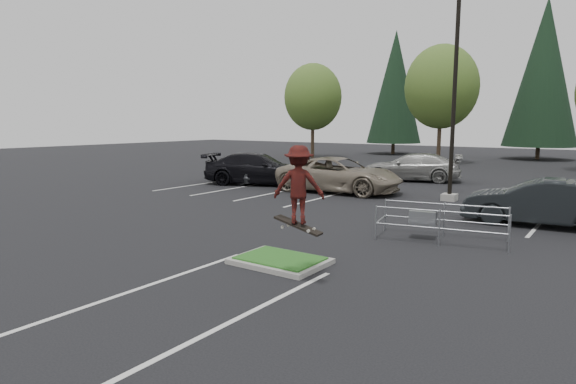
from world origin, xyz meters
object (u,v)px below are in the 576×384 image
Objects in this scene: light_pole at (454,96)px; skateboarder at (298,185)px; cart_corral at (427,218)px; decid_a at (313,99)px; conif_a at (395,87)px; decid_b at (441,90)px; conif_b at (544,73)px; car_l_black at (256,169)px; car_far_silver at (413,167)px; car_l_tan at (339,175)px; car_r_charc at (540,202)px; car_l_grey at (236,170)px.

light_pole reaches higher than skateboarder.
light_pole is 2.66× the size of cart_corral.
conif_a is (4.01, 9.97, 1.52)m from decid_a.
skateboarder is at bearing -58.24° from decid_a.
light_pole is at bearing -70.65° from decid_b.
conif_b reaches higher than decid_a.
cart_corral is (8.11, -26.05, -5.40)m from decid_b.
conif_b is 41.91m from skateboarder.
decid_b is 5.22× the size of skateboarder.
conif_a is 29.45m from car_l_black.
decid_b is 13.82m from car_far_silver.
car_l_tan is (-4.78, -29.00, -6.99)m from conif_b.
car_l_black is at bearing 138.44° from cart_corral.
car_r_charc is (9.28, -2.99, -0.07)m from car_l_tan.
conif_b is 2.42× the size of car_l_black.
conif_b reaches higher than car_far_silver.
light_pole reaches higher than car_far_silver.
conif_b reaches higher than skateboarder.
conif_b reaches higher than conif_a.
car_l_black is at bearing -177.27° from light_pole.
conif_a is at bearing -155.35° from car_r_charc.
conif_b is at bearing -14.30° from car_l_tan.
cart_corral is 2.06× the size of skateboarder.
conif_a reaches higher than car_l_tan.
car_l_black is at bearing -66.63° from decid_a.
car_r_charc is (22.51, -21.52, -4.80)m from decid_a.
conif_b is 23.83m from car_far_silver.
decid_a is 31.51m from car_r_charc.
cart_corral is 0.80× the size of car_r_charc.
car_l_black reaches higher than car_l_grey.
decid_b reaches higher than skateboarder.
car_l_tan is at bearing -28.22° from car_far_silver.
conif_b reaches higher than car_l_tan.
cart_corral is at bearing -36.62° from car_r_charc.
car_l_black reaches higher than car_far_silver.
car_far_silver reaches higher than cart_corral.
car_l_grey is (-1.50, 0.00, -0.14)m from car_l_black.
conif_b is 3.04× the size of car_r_charc.
decid_b is 0.66× the size of conif_b.
decid_a is 1.59× the size of car_far_silver.
conif_a is at bearing -177.95° from conif_b.
skateboarder is 10.16m from car_r_charc.
cart_corral is at bearing -65.62° from conif_a.
light_pole is at bearing -44.25° from decid_a.
cart_corral is 13.99m from car_l_black.
car_l_grey is 0.76× the size of car_far_silver.
decid_a is at bearing -177.61° from decid_b.
conif_a is 29.31m from car_l_grey.
conif_b is at bearing -40.95° from car_l_black.
car_far_silver reaches higher than car_r_charc.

